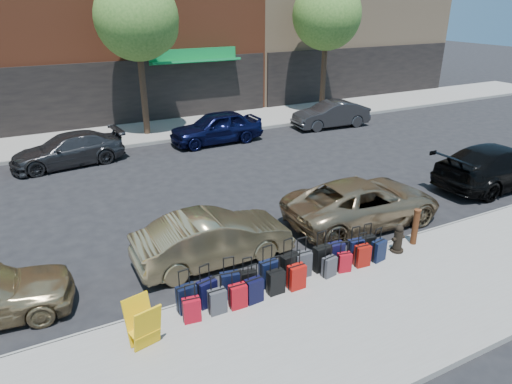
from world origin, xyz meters
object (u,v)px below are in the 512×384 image
display_rack (143,324)px  car_near_2 (363,202)px  suitcase_front_5 (289,267)px  car_near_1 (213,238)px  tree_center (140,21)px  fire_hydrant (398,239)px  bollard (415,226)px  car_far_1 (68,150)px  car_near_3 (498,166)px  car_far_3 (331,114)px  car_far_2 (216,127)px  tree_right (329,17)px

display_rack → car_near_2: (7.31, 2.44, 0.05)m
car_near_2 → suitcase_front_5: bearing=118.0°
car_near_1 → tree_center: bearing=-8.1°
display_rack → fire_hydrant: bearing=-8.7°
fire_hydrant → display_rack: 6.86m
bollard → car_far_1: bearing=122.8°
car_near_3 → car_near_1: bearing=90.3°
tree_center → car_near_3: 16.19m
car_far_3 → car_near_2: bearing=-26.8°
suitcase_front_5 → car_near_3: car_near_3 is taller
tree_center → car_far_3: bearing=-16.9°
car_near_2 → car_far_2: bearing=5.6°
tree_right → car_near_1: size_ratio=1.78×
fire_hydrant → car_near_3: bearing=17.6°
display_rack → car_near_3: car_near_3 is taller
bollard → display_rack: size_ratio=1.05×
suitcase_front_5 → bollard: suitcase_front_5 is taller
fire_hydrant → car_far_1: 13.53m
tree_right → display_rack: size_ratio=7.53×
fire_hydrant → car_far_3: 13.34m
car_near_2 → car_near_3: car_near_3 is taller
car_far_1 → fire_hydrant: bearing=23.6°
suitcase_front_5 → car_near_2: car_near_2 is taller
car_far_2 → tree_right: bearing=107.1°
car_near_3 → car_far_1: 16.58m
car_far_3 → fire_hydrant: bearing=-24.1°
display_rack → car_far_2: bearing=49.0°
tree_right → bollard: tree_right is taller
car_near_2 → car_far_3: 11.37m
bollard → car_far_2: (-0.85, 11.75, 0.07)m
suitcase_front_5 → fire_hydrant: (3.22, -0.19, 0.02)m
tree_center → fire_hydrant: 15.49m
tree_center → car_near_2: tree_center is taller
suitcase_front_5 → car_far_2: 12.05m
car_near_1 → car_far_3: (10.76, 9.73, 0.01)m
car_near_1 → car_far_1: car_near_1 is taller
car_near_1 → car_far_3: 14.50m
car_near_2 → car_far_3: car_near_2 is taller
tree_center → car_far_2: 5.90m
suitcase_front_5 → car_near_1: (-1.18, 1.80, 0.19)m
tree_center → car_near_1: 13.44m
car_near_1 → car_near_3: bearing=-89.5°
bollard → car_near_1: size_ratio=0.25×
fire_hydrant → car_far_3: size_ratio=0.19×
car_near_2 → tree_center: bearing=16.0°
car_far_2 → suitcase_front_5: bearing=-15.6°
tree_center → fire_hydrant: bearing=-79.6°
bollard → fire_hydrant: bearing=-171.5°
bollard → car_far_3: size_ratio=0.25×
tree_center → bollard: bearing=-76.9°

